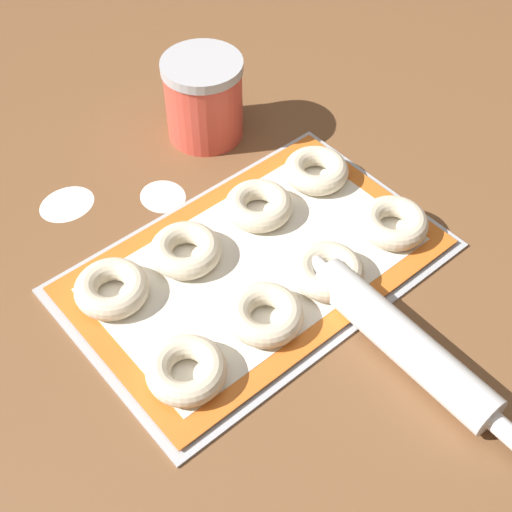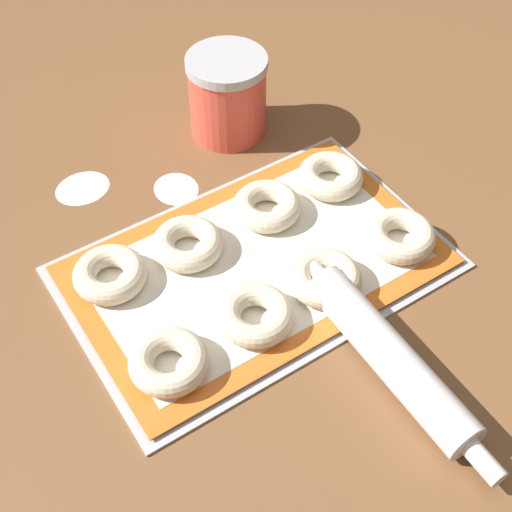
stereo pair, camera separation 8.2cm
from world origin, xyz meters
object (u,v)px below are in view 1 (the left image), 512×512
baking_tray (256,267)px  bagel_front_far_left (186,370)px  bagel_front_far_right (394,223)px  bagel_back_mid_right (259,206)px  bagel_front_mid_left (265,315)px  bagel_back_mid_left (186,250)px  rolling_pin (403,341)px  bagel_back_far_left (112,289)px  bagel_back_far_right (316,170)px  bagel_front_mid_right (327,271)px  flour_canister (204,98)px

baking_tray → bagel_front_far_left: (-0.19, -0.09, 0.02)m
bagel_front_far_right → bagel_back_mid_right: size_ratio=1.00×
bagel_front_mid_left → bagel_back_mid_left: (-0.01, 0.16, 0.00)m
bagel_front_mid_left → rolling_pin: bearing=-53.9°
bagel_front_far_left → bagel_front_mid_left: (0.13, 0.00, 0.00)m
baking_tray → bagel_back_mid_right: bearing=47.2°
bagel_front_mid_left → bagel_back_far_left: same height
bagel_back_mid_right → rolling_pin: rolling_pin is taller
bagel_front_mid_left → bagel_back_mid_right: bearing=51.7°
rolling_pin → bagel_front_far_left: bearing=148.4°
bagel_front_far_left → bagel_back_far_right: bearing=23.1°
bagel_back_mid_right → rolling_pin: size_ratio=0.27×
bagel_back_mid_left → bagel_back_mid_right: 0.14m
baking_tray → bagel_back_far_right: (0.19, 0.07, 0.02)m
bagel_front_mid_left → bagel_back_far_right: bearing=33.0°
bagel_front_mid_left → bagel_front_far_right: same height
bagel_front_far_left → bagel_back_far_right: same height
bagel_back_far_left → bagel_back_mid_right: same height
bagel_front_far_right → bagel_back_mid_left: same height
baking_tray → bagel_front_far_left: bearing=-155.3°
bagel_front_mid_right → bagel_back_mid_right: (0.01, 0.16, 0.00)m
bagel_front_far_right → bagel_back_mid_right: bearing=129.3°
bagel_front_far_left → bagel_back_far_left: bearing=90.0°
bagel_front_mid_left → bagel_back_far_left: (-0.13, 0.17, 0.00)m
baking_tray → bagel_front_far_right: (0.20, -0.08, 0.02)m
bagel_back_mid_left → flour_canister: 0.30m
rolling_pin → bagel_back_mid_right: bearing=86.5°
baking_tray → bagel_front_mid_left: size_ratio=5.20×
bagel_back_mid_right → bagel_back_far_right: bearing=0.1°
bagel_front_far_left → rolling_pin: rolling_pin is taller
bagel_front_mid_left → bagel_back_far_right: same height
bagel_front_far_left → bagel_front_mid_left: same height
bagel_back_mid_left → flour_canister: flour_canister is taller
baking_tray → bagel_back_far_left: (-0.19, 0.08, 0.02)m
bagel_back_far_right → bagel_front_mid_left: bearing=-147.0°
bagel_front_mid_left → bagel_back_far_right: size_ratio=1.00×
bagel_back_far_left → bagel_back_far_right: size_ratio=1.00×
bagel_front_mid_right → bagel_back_far_right: (0.13, 0.16, 0.00)m
flour_canister → bagel_front_far_right: bearing=-80.2°
baking_tray → bagel_back_mid_right: 0.10m
bagel_front_far_left → bagel_front_mid_left: bearing=0.3°
baking_tray → bagel_back_mid_left: 0.10m
bagel_front_far_right → flour_canister: (-0.06, 0.37, 0.04)m
bagel_front_far_left → baking_tray: bearing=24.7°
bagel_front_far_right → bagel_back_mid_left: bearing=149.6°
bagel_front_mid_left → rolling_pin: size_ratio=0.27×
baking_tray → flour_canister: bearing=65.3°
bagel_front_mid_left → bagel_front_mid_right: size_ratio=1.00×
bagel_front_far_left → flour_canister: bearing=49.4°
baking_tray → bagel_front_mid_left: (-0.06, -0.09, 0.02)m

